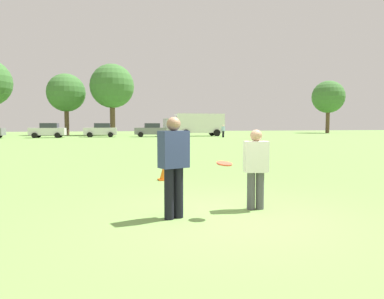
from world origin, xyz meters
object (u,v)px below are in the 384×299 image
Objects in this scene: player_defender at (256,165)px; traffic_cone at (164,172)px; frisbee at (224,164)px; bystander_far_jogger at (223,130)px; box_truck at (195,124)px; player_thrower at (174,162)px; parked_car_mid_right at (151,130)px; parked_car_center at (101,130)px; parked_car_mid_left at (48,130)px.

player_defender reaches higher than traffic_cone.
bystander_far_jogger is (12.92, 36.37, -0.03)m from frisbee.
box_truck is at bearing 73.72° from traffic_cone.
bystander_far_jogger reaches higher than traffic_cone.
bystander_far_jogger is at bearing 70.44° from frisbee.
player_thrower is 38.76m from bystander_far_jogger.
parked_car_mid_right is 9.80m from bystander_far_jogger.
parked_car_center is 16.07m from bystander_far_jogger.
parked_car_mid_right is (3.40, 40.36, 0.08)m from player_defender.
frisbee is 0.17× the size of bystander_far_jogger.
parked_car_mid_left is 0.50× the size of box_truck.
frisbee is 41.63m from parked_car_center.
parked_car_mid_left is 1.00× the size of parked_car_center.
parked_car_mid_left is at bearing -178.47° from parked_car_mid_right.
player_defender is 43.00m from box_truck.
frisbee is 0.06× the size of parked_car_center.
bystander_far_jogger is (21.55, -4.05, -0.02)m from parked_car_mid_left.
box_truck reaches higher than frisbee.
parked_car_mid_left is at bearing 102.93° from traffic_cone.
parked_car_mid_right is (4.17, 40.76, -0.01)m from frisbee.
parked_car_mid_left is at bearing 103.21° from player_defender.
box_truck is at bearing 12.38° from parked_car_mid_right.
box_truck is (11.62, 42.06, 0.78)m from player_thrower.
parked_car_mid_right reaches higher than bystander_far_jogger.
parked_car_mid_right is (6.45, -0.81, 0.00)m from parked_car_center.
traffic_cone is 39.59m from box_truck.
parked_car_center is at bearing 172.87° from parked_car_mid_right.
bystander_far_jogger is (15.21, -5.20, -0.02)m from parked_car_center.
box_truck is (10.77, 42.21, 0.82)m from frisbee.
box_truck is 6.28m from bystander_far_jogger.
parked_car_mid_left reaches higher than frisbee.
traffic_cone is 37.39m from parked_car_center.
player_defender is at bearing -103.45° from box_truck.
parked_car_center is 1.00× the size of parked_car_mid_right.
frisbee is at bearing -9.75° from player_thrower.
traffic_cone is at bearing 105.85° from player_defender.
box_truck reaches higher than bystander_far_jogger.
frisbee is 0.03× the size of box_truck.
player_thrower is 1.65m from player_defender.
frisbee is 43.57m from box_truck.
frisbee reaches higher than traffic_cone.
parked_car_center is at bearing 10.26° from parked_car_mid_left.
parked_car_center is (-1.96, 37.33, 0.69)m from traffic_cone.
frisbee is at bearing -86.86° from parked_car_center.
traffic_cone is 34.76m from bystander_far_jogger.
parked_car_mid_left reaches higher than traffic_cone.
bystander_far_jogger is (8.76, -4.39, -0.02)m from parked_car_mid_right.
frisbee is at bearing -95.84° from parked_car_mid_right.
traffic_cone is 0.06× the size of box_truck.
parked_car_center is at bearing 93.01° from traffic_cone.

